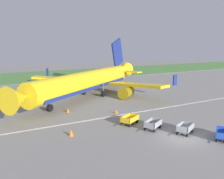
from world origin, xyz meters
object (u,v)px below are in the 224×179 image
at_px(traffic_cone_near_plane, 68,110).
at_px(baggage_cart_far_end, 130,119).
at_px(airplane, 89,81).
at_px(baggage_cart_second_in_row, 223,134).
at_px(baggage_cart_fourth_in_row, 153,124).
at_px(traffic_cone_by_carts, 71,133).
at_px(baggage_cart_third_in_row, 185,128).
at_px(traffic_cone_mid_apron, 116,111).

bearing_deg(traffic_cone_near_plane, baggage_cart_far_end, -62.43).
bearing_deg(airplane, traffic_cone_near_plane, -131.81).
xyz_separation_m(baggage_cart_second_in_row, baggage_cart_fourth_in_row, (-4.26, 6.32, 0.00)).
relative_size(airplane, baggage_cart_fourth_in_row, 9.49).
bearing_deg(baggage_cart_far_end, traffic_cone_by_carts, -178.63).
bearing_deg(baggage_cart_third_in_row, traffic_cone_mid_apron, 102.73).
distance_m(airplane, baggage_cart_far_end, 17.83).
distance_m(baggage_cart_second_in_row, baggage_cart_far_end, 10.83).
relative_size(baggage_cart_second_in_row, baggage_cart_far_end, 0.96).
xyz_separation_m(baggage_cart_fourth_in_row, traffic_cone_by_carts, (-9.20, 2.77, -0.23)).
distance_m(baggage_cart_far_end, traffic_cone_mid_apron, 5.23).
bearing_deg(baggage_cart_second_in_row, traffic_cone_by_carts, 145.97).
bearing_deg(airplane, baggage_cart_third_in_row, -87.59).
bearing_deg(traffic_cone_by_carts, traffic_cone_mid_apron, 30.50).
distance_m(traffic_cone_near_plane, traffic_cone_by_carts, 9.88).
bearing_deg(traffic_cone_by_carts, baggage_cart_third_in_row, -26.36).
bearing_deg(traffic_cone_by_carts, baggage_cart_second_in_row, -34.03).
distance_m(baggage_cart_fourth_in_row, traffic_cone_mid_apron, 8.07).
distance_m(baggage_cart_third_in_row, traffic_cone_near_plane, 17.24).
xyz_separation_m(traffic_cone_near_plane, traffic_cone_mid_apron, (5.90, -4.10, 0.00)).
xyz_separation_m(baggage_cart_third_in_row, baggage_cart_fourth_in_row, (-2.26, 2.91, 0.00)).
height_order(airplane, traffic_cone_by_carts, airplane).
distance_m(baggage_cart_third_in_row, baggage_cart_far_end, 6.87).
xyz_separation_m(baggage_cart_third_in_row, baggage_cart_far_end, (-3.58, 5.87, 0.00)).
relative_size(baggage_cart_third_in_row, traffic_cone_mid_apron, 5.87).
bearing_deg(airplane, traffic_cone_mid_apron, -96.90).
bearing_deg(traffic_cone_by_carts, baggage_cart_far_end, 1.37).
bearing_deg(baggage_cart_third_in_row, traffic_cone_by_carts, 153.64).
distance_m(airplane, traffic_cone_by_carts, 20.70).
xyz_separation_m(airplane, baggage_cart_far_end, (-2.60, -17.46, -2.45)).
distance_m(baggage_cart_second_in_row, traffic_cone_mid_apron, 15.07).
relative_size(baggage_cart_far_end, traffic_cone_by_carts, 4.75).
bearing_deg(baggage_cart_fourth_in_row, airplane, 86.43).
xyz_separation_m(airplane, traffic_cone_near_plane, (-7.40, -8.27, -2.76)).
xyz_separation_m(baggage_cart_far_end, traffic_cone_by_carts, (-7.88, -0.19, -0.23)).
xyz_separation_m(baggage_cart_second_in_row, traffic_cone_mid_apron, (-4.48, 14.38, -0.30)).
bearing_deg(baggage_cart_second_in_row, baggage_cart_far_end, 121.02).
relative_size(baggage_cart_fourth_in_row, traffic_cone_by_carts, 4.72).
bearing_deg(traffic_cone_near_plane, traffic_cone_by_carts, -108.17).
height_order(baggage_cart_far_end, traffic_cone_mid_apron, baggage_cart_far_end).
height_order(baggage_cart_second_in_row, baggage_cart_third_in_row, same).
height_order(airplane, baggage_cart_third_in_row, airplane).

